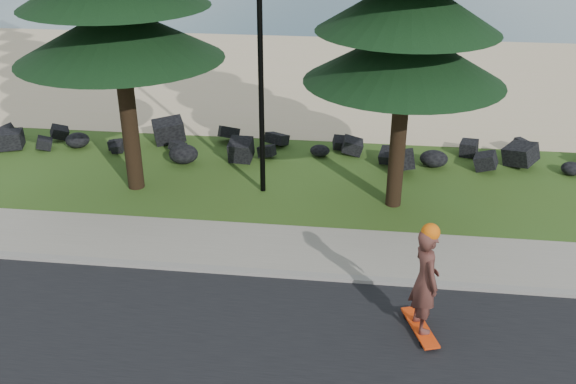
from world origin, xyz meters
name	(u,v)px	position (x,y,z in m)	size (l,w,h in m)	color
ground	(241,251)	(0.00, 0.00, 0.00)	(160.00, 160.00, 0.00)	#365219
kerb	(233,271)	(0.00, -0.90, 0.05)	(160.00, 0.20, 0.10)	gray
sidewalk	(243,245)	(0.00, 0.20, 0.04)	(160.00, 2.00, 0.08)	gray
beach_sand	(304,76)	(0.00, 14.50, 0.01)	(160.00, 15.00, 0.01)	beige
seawall_boulders	(275,156)	(0.00, 5.60, 0.00)	(60.00, 2.40, 1.10)	black
lamp_post	(260,39)	(0.00, 3.20, 4.13)	(0.25, 0.14, 8.14)	black
skateboarder	(425,281)	(3.86, -2.44, 1.16)	(0.70, 1.27, 2.30)	#F53F0E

